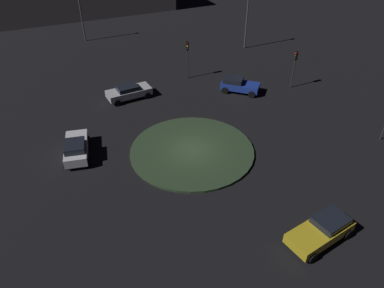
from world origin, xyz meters
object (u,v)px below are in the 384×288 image
(car_blue, at_px, (239,85))
(car_silver, at_px, (129,92))
(car_yellow, at_px, (322,230))
(streetlamp_east, at_px, (248,8))
(streetlamp_northeast, at_px, (80,6))
(traffic_light_southeast, at_px, (295,62))
(traffic_light_east, at_px, (187,53))
(car_white, at_px, (76,148))

(car_blue, bearing_deg, car_silver, -153.80)
(car_blue, bearing_deg, car_yellow, -62.85)
(car_blue, distance_m, streetlamp_east, 13.68)
(car_blue, distance_m, streetlamp_northeast, 25.56)
(car_yellow, distance_m, traffic_light_southeast, 20.93)
(traffic_light_southeast, distance_m, streetlamp_northeast, 29.58)
(car_yellow, distance_m, car_blue, 19.87)
(car_silver, height_order, traffic_light_east, traffic_light_east)
(car_yellow, bearing_deg, car_silver, -85.09)
(car_blue, relative_size, streetlamp_northeast, 0.54)
(traffic_light_southeast, bearing_deg, car_silver, -39.13)
(traffic_light_east, bearing_deg, streetlamp_east, 139.31)
(car_blue, relative_size, traffic_light_east, 0.97)
(car_white, height_order, traffic_light_east, traffic_light_east)
(car_yellow, xyz_separation_m, streetlamp_northeast, (29.59, 29.77, 4.00))
(traffic_light_east, xyz_separation_m, streetlamp_northeast, (8.89, 16.77, 1.75))
(car_yellow, distance_m, traffic_light_east, 24.54)
(car_yellow, bearing_deg, traffic_light_southeast, -131.08)
(car_silver, bearing_deg, streetlamp_northeast, 87.74)
(car_silver, distance_m, streetlamp_northeast, 19.51)
(car_silver, height_order, traffic_light_southeast, traffic_light_southeast)
(car_blue, height_order, traffic_light_east, traffic_light_east)
(car_yellow, distance_m, car_silver, 23.08)
(streetlamp_northeast, bearing_deg, car_yellow, -134.82)
(car_yellow, bearing_deg, car_white, -59.58)
(car_white, relative_size, streetlamp_northeast, 0.60)
(car_blue, height_order, traffic_light_southeast, traffic_light_southeast)
(car_yellow, bearing_deg, streetlamp_northeast, -90.31)
(streetlamp_northeast, bearing_deg, car_blue, -115.83)
(car_white, distance_m, traffic_light_southeast, 23.42)
(car_silver, xyz_separation_m, traffic_light_southeast, (6.05, -16.18, 2.12))
(streetlamp_east, bearing_deg, streetlamp_northeast, 94.93)
(streetlamp_east, bearing_deg, traffic_light_southeast, -150.79)
(car_white, xyz_separation_m, traffic_light_southeast, (16.13, -16.85, 2.09))
(traffic_light_southeast, xyz_separation_m, traffic_light_east, (-0.06, 11.39, 0.11))
(car_blue, relative_size, streetlamp_east, 0.50)
(car_white, height_order, traffic_light_southeast, traffic_light_southeast)
(car_white, relative_size, traffic_light_east, 1.08)
(car_yellow, height_order, streetlamp_east, streetlamp_east)
(car_silver, height_order, streetlamp_east, streetlamp_east)
(streetlamp_northeast, bearing_deg, traffic_light_east, -117.92)
(traffic_light_southeast, relative_size, streetlamp_east, 0.50)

